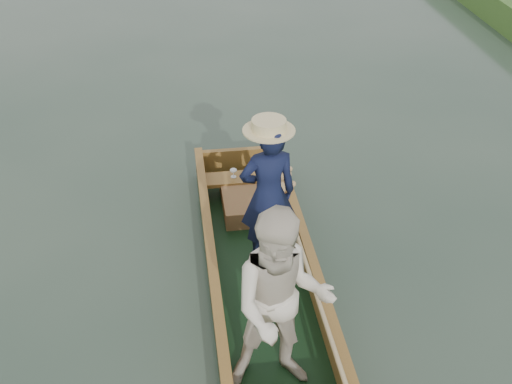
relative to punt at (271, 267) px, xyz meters
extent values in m
plane|color=#283D30|center=(-0.03, 0.26, -0.65)|extent=(120.00, 120.00, 0.00)
cube|color=black|center=(-0.03, 0.26, -0.61)|extent=(1.10, 5.00, 0.08)
cube|color=olive|center=(-0.54, 0.26, -0.41)|extent=(0.08, 5.00, 0.32)
cube|color=olive|center=(0.48, 0.26, -0.41)|extent=(0.08, 5.00, 0.32)
cube|color=olive|center=(-0.03, 2.72, -0.41)|extent=(1.10, 0.08, 0.32)
cube|color=olive|center=(-0.54, 0.26, -0.23)|extent=(0.10, 5.00, 0.04)
cube|color=olive|center=(0.48, 0.26, -0.23)|extent=(0.10, 5.00, 0.04)
cube|color=olive|center=(-0.03, 2.16, -0.35)|extent=(0.94, 0.30, 0.05)
imported|color=#101533|center=(0.10, 0.84, 0.26)|extent=(0.65, 0.47, 1.67)
cylinder|color=beige|center=(0.10, 0.84, 1.06)|extent=(0.52, 0.52, 0.12)
imported|color=beige|center=(-0.05, -0.85, 0.33)|extent=(0.91, 0.73, 1.81)
cube|color=brown|center=(0.12, 1.82, -0.46)|extent=(0.85, 0.90, 0.22)
sphere|color=tan|center=(0.43, 1.72, -0.23)|extent=(0.23, 0.23, 0.23)
sphere|color=tan|center=(0.43, 1.71, -0.06)|extent=(0.17, 0.17, 0.17)
sphere|color=tan|center=(0.37, 1.71, 0.01)|extent=(0.06, 0.06, 0.06)
sphere|color=tan|center=(0.50, 1.71, 0.01)|extent=(0.06, 0.06, 0.06)
sphere|color=tan|center=(0.43, 1.64, -0.08)|extent=(0.07, 0.07, 0.07)
sphere|color=tan|center=(0.33, 1.70, -0.19)|extent=(0.08, 0.08, 0.08)
sphere|color=tan|center=(0.53, 1.70, -0.19)|extent=(0.08, 0.08, 0.08)
sphere|color=tan|center=(0.38, 1.69, -0.32)|extent=(0.09, 0.09, 0.09)
sphere|color=tan|center=(0.49, 1.69, -0.32)|extent=(0.09, 0.09, 0.09)
cylinder|color=silver|center=(-0.13, 2.16, -0.32)|extent=(0.07, 0.07, 0.01)
cylinder|color=silver|center=(-0.13, 2.16, -0.28)|extent=(0.01, 0.01, 0.08)
ellipsoid|color=silver|center=(-0.13, 2.16, -0.23)|extent=(0.09, 0.09, 0.05)
cylinder|color=tan|center=(0.40, -0.33, -0.19)|extent=(0.04, 3.92, 0.18)
camera|label=1|loc=(-0.77, -4.61, 3.99)|focal=45.00mm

